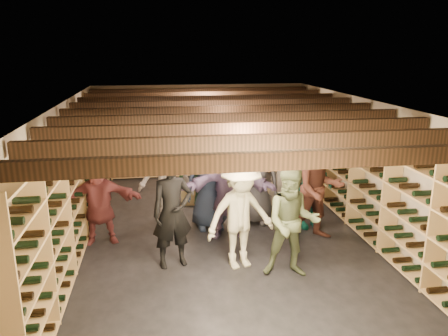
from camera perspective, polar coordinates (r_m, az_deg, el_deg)
name	(u,v)px	position (r m, az deg, el deg)	size (l,w,h in m)	color
ground	(223,232)	(8.24, -0.17, -8.31)	(8.00, 8.00, 0.00)	black
walls	(223,170)	(7.83, -0.18, -0.24)	(5.52, 8.02, 2.40)	tan
ceiling	(223,103)	(7.60, -0.18, 8.51)	(5.50, 8.00, 0.01)	beige
ceiling_joists	(223,111)	(7.62, -0.18, 7.46)	(5.40, 7.12, 0.18)	black
wine_rack_left	(75,183)	(7.92, -18.91, -1.87)	(0.32, 7.50, 2.15)	tan
wine_rack_right	(357,171)	(8.62, 16.97, -0.33)	(0.32, 7.50, 2.15)	tan
wine_rack_back	(201,136)	(11.56, -3.04, 4.21)	(4.70, 0.30, 2.15)	tan
crate_stack_left	(243,195)	(9.44, 2.48, -3.51)	(0.52, 0.36, 0.51)	tan
crate_stack_right	(194,196)	(9.65, -3.90, -3.63)	(0.56, 0.43, 0.34)	tan
crate_loose	(270,188)	(10.49, 6.03, -2.61)	(0.50, 0.33, 0.17)	tan
person_1	(172,212)	(6.77, -6.76, -5.78)	(0.64, 0.42, 1.76)	black
person_2	(292,223)	(6.52, 8.90, -7.06)	(0.82, 0.64, 1.68)	#515D3B
person_3	(240,215)	(6.69, 2.15, -6.13)	(1.11, 0.64, 1.72)	beige
person_4	(309,188)	(8.36, 11.06, -2.54)	(0.91, 0.38, 1.56)	#177A67
person_5	(99,200)	(7.84, -16.05, -4.00)	(1.46, 0.47, 1.58)	brown
person_6	(210,181)	(8.15, -1.88, -1.70)	(0.90, 0.58, 1.83)	#232F49
person_7	(284,177)	(8.59, 7.79, -1.16)	(0.65, 0.42, 1.77)	gray
person_8	(319,189)	(7.81, 12.32, -2.69)	(0.91, 0.71, 1.87)	#4D281E
person_9	(166,177)	(8.62, -7.60, -1.15)	(1.13, 0.65, 1.75)	#B2A9A3
person_10	(203,174)	(8.67, -2.78, -0.85)	(1.04, 0.43, 1.78)	#254F36
person_11	(229,189)	(7.75, 0.65, -2.75)	(1.66, 0.53, 1.79)	slate
person_12	(256,178)	(8.42, 4.24, -1.33)	(0.87, 0.57, 1.79)	#39383E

